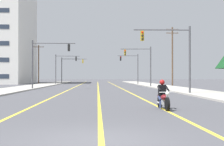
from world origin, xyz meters
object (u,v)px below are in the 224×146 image
Objects in this scene: traffic_signal_near_right at (173,49)px; traffic_signal_far_right at (132,65)px; traffic_signal_near_left at (45,57)px; traffic_signal_mid_right at (142,60)px; traffic_signal_far_left at (69,66)px; motorcycle_with_rider at (163,97)px; traffic_signal_mid_left at (63,64)px; utility_pole_left_far at (39,64)px; utility_pole_right_far at (172,54)px.

traffic_signal_near_right and traffic_signal_far_right have the same top height.
traffic_signal_near_left and traffic_signal_mid_right have the same top height.
traffic_signal_near_right is 1.00× the size of traffic_signal_far_left.
traffic_signal_mid_left is (-10.38, 52.17, 3.52)m from motorcycle_with_rider.
utility_pole_left_far is at bearing 146.56° from traffic_signal_mid_left.
traffic_signal_far_left is (0.35, 11.42, 0.06)m from traffic_signal_mid_left.
traffic_signal_far_right is at bearing 60.98° from traffic_signal_near_left.
traffic_signal_mid_left is at bearing 127.81° from traffic_signal_mid_right.
traffic_signal_near_right is 28.99m from utility_pole_right_far.
motorcycle_with_rider is at bearing -105.13° from traffic_signal_near_right.
utility_pole_left_far is at bearing 101.55° from traffic_signal_near_left.
traffic_signal_mid_right is (3.57, 34.18, 3.50)m from motorcycle_with_rider.
traffic_signal_mid_right is at bearing -130.32° from utility_pole_right_far.
traffic_signal_mid_right and traffic_signal_far_right have the same top height.
traffic_signal_near_right is 41.12m from traffic_signal_mid_left.
traffic_signal_mid_right is at bearing -65.17° from traffic_signal_far_left.
traffic_signal_near_right is at bearing -89.77° from traffic_signal_mid_right.
traffic_signal_near_left is 1.00× the size of traffic_signal_far_right.
utility_pole_right_far is at bearing -27.02° from traffic_signal_mid_left.
traffic_signal_mid_right is at bearing 90.23° from traffic_signal_near_right.
utility_pole_left_far reaches higher than traffic_signal_mid_right.
traffic_signal_far_right is 18.94m from traffic_signal_far_left.
traffic_signal_near_right is 18.42m from traffic_signal_near_left.
traffic_signal_far_left is 29.67m from utility_pole_right_far.
traffic_signal_far_right is (0.13, 37.12, -0.06)m from traffic_signal_near_right.
traffic_signal_mid_right is at bearing 84.03° from motorcycle_with_rider.
traffic_signal_near_left is 1.00× the size of traffic_signal_mid_right.
utility_pole_right_far is 1.23× the size of utility_pole_left_far.
traffic_signal_mid_left is 11.43m from traffic_signal_far_left.
traffic_signal_mid_right is (13.44, 8.15, -0.05)m from traffic_signal_near_left.
traffic_signal_near_right reaches higher than motorcycle_with_rider.
traffic_signal_near_right is at bearing -90.20° from traffic_signal_far_right.
motorcycle_with_rider is 64.48m from traffic_signal_far_left.
utility_pole_left_far is (-19.61, 42.33, 0.32)m from traffic_signal_near_right.
traffic_signal_mid_right is 22.77m from traffic_signal_mid_left.
utility_pole_left_far is (-25.97, 14.08, -1.14)m from utility_pole_right_far.
traffic_signal_near_right is 1.00× the size of traffic_signal_mid_left.
motorcycle_with_rider is 0.35× the size of traffic_signal_mid_right.
traffic_signal_mid_left is 1.00× the size of traffic_signal_far_left.
utility_pole_right_far is at bearing 38.36° from traffic_signal_near_left.
traffic_signal_mid_left is at bearing 101.25° from motorcycle_with_rider.
traffic_signal_mid_left is (-0.52, 26.13, -0.03)m from traffic_signal_near_left.
traffic_signal_far_left is at bearing 88.25° from traffic_signal_mid_left.
traffic_signal_near_right is 37.12m from traffic_signal_far_right.
traffic_signal_near_right is at bearing -102.68° from utility_pole_right_far.
traffic_signal_mid_right is at bearing -47.97° from utility_pole_left_far.
traffic_signal_near_left is at bearing -89.74° from traffic_signal_far_left.
traffic_signal_far_left is (-10.03, 63.60, 3.58)m from motorcycle_with_rider.
traffic_signal_near_left is at bearing -88.86° from traffic_signal_mid_left.
traffic_signal_far_right is (3.79, 50.64, 3.47)m from motorcycle_with_rider.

